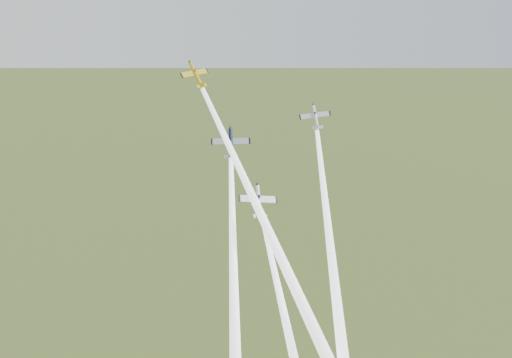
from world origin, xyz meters
name	(u,v)px	position (x,y,z in m)	size (l,w,h in m)	color
plane_yellow	(196,75)	(-9.50, 2.82, 112.83)	(7.18, 7.13, 1.13)	gold
smoke_trail_yellow	(276,247)	(-0.51, -17.34, 81.30)	(2.81, 2.81, 70.59)	white
plane_navy	(231,144)	(-3.18, 0.12, 98.43)	(8.35, 8.28, 1.31)	#0B1432
smoke_trail_navy	(234,299)	(-9.42, -17.35, 71.93)	(2.81, 2.81, 58.30)	white
plane_silver_right	(315,117)	(16.58, -0.22, 102.55)	(7.00, 6.94, 1.10)	silver
smoke_trail_silver_right	(334,277)	(11.34, -19.70, 73.74)	(2.81, 2.81, 63.94)	white
plane_silver_low	(259,202)	(0.26, -6.84, 87.30)	(8.80, 8.73, 1.38)	silver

